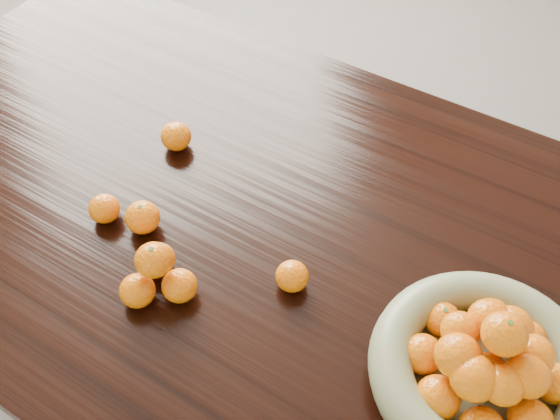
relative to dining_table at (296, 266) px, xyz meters
The scene contains 8 objects.
ground 0.66m from the dining_table, ahead, with size 5.00×5.00×0.00m, color #53504E.
dining_table is the anchor object (origin of this frame).
fruit_bowl 0.41m from the dining_table, 14.40° to the right, with size 0.34×0.34×0.17m.
orange_pyramid 0.29m from the dining_table, 123.26° to the right, with size 0.12×0.13×0.11m.
loose_orange_0 0.30m from the dining_table, 152.64° to the right, with size 0.06×0.06×0.06m, color orange.
loose_orange_1 0.37m from the dining_table, 155.44° to the right, with size 0.06×0.06×0.05m, color orange.
loose_orange_2 0.15m from the dining_table, 64.22° to the right, with size 0.06×0.06×0.05m, color orange.
loose_orange_3 0.35m from the dining_table, 167.60° to the left, with size 0.06×0.06×0.06m, color orange.
Camera 1 is at (0.34, -0.60, 1.63)m, focal length 40.00 mm.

